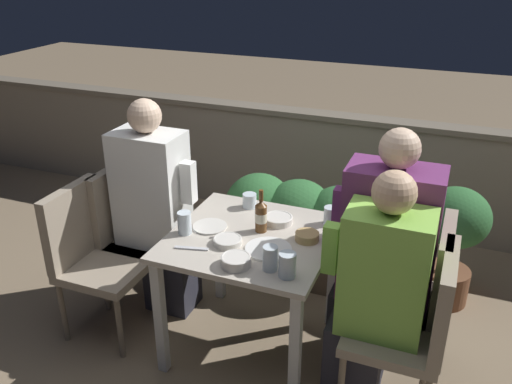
# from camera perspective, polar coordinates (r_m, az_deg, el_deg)

# --- Properties ---
(ground_plane) EXTENTS (16.00, 16.00, 0.00)m
(ground_plane) POSITION_cam_1_polar(r_m,az_deg,el_deg) (3.19, -0.42, -15.66)
(ground_plane) COLOR #847056
(parapet_wall) EXTENTS (9.00, 0.18, 0.89)m
(parapet_wall) POSITION_cam_1_polar(r_m,az_deg,el_deg) (4.36, 7.91, 2.61)
(parapet_wall) COLOR gray
(parapet_wall) RESTS_ON ground_plane
(dining_table) EXTENTS (0.82, 0.81, 0.70)m
(dining_table) POSITION_cam_1_polar(r_m,az_deg,el_deg) (2.84, -0.45, -6.42)
(dining_table) COLOR #BCB2A3
(dining_table) RESTS_ON ground_plane
(planter_hedge) EXTENTS (1.01, 0.47, 0.69)m
(planter_hedge) POSITION_cam_1_polar(r_m,az_deg,el_deg) (3.58, 4.45, -3.44)
(planter_hedge) COLOR brown
(planter_hedge) RESTS_ON ground_plane
(chair_left_near) EXTENTS (0.44, 0.44, 0.87)m
(chair_left_near) POSITION_cam_1_polar(r_m,az_deg,el_deg) (3.18, -17.07, -5.68)
(chair_left_near) COLOR gray
(chair_left_near) RESTS_ON ground_plane
(chair_left_far) EXTENTS (0.44, 0.44, 0.87)m
(chair_left_far) POSITION_cam_1_polar(r_m,az_deg,el_deg) (3.38, -13.07, -3.25)
(chair_left_far) COLOR gray
(chair_left_far) RESTS_ON ground_plane
(person_white_polo) EXTENTS (0.48, 0.26, 1.31)m
(person_white_polo) POSITION_cam_1_polar(r_m,az_deg,el_deg) (3.22, -10.39, -1.71)
(person_white_polo) COLOR #282833
(person_white_polo) RESTS_ON ground_plane
(chair_right_near) EXTENTS (0.44, 0.44, 0.87)m
(chair_right_near) POSITION_cam_1_polar(r_m,az_deg,el_deg) (2.61, 16.65, -12.89)
(chair_right_near) COLOR gray
(chair_right_near) RESTS_ON ground_plane
(person_green_blouse) EXTENTS (0.47, 0.26, 1.23)m
(person_green_blouse) POSITION_cam_1_polar(r_m,az_deg,el_deg) (2.57, 12.44, -10.40)
(person_green_blouse) COLOR #282833
(person_green_blouse) RESTS_ON ground_plane
(chair_right_far) EXTENTS (0.44, 0.44, 0.87)m
(chair_right_far) POSITION_cam_1_polar(r_m,az_deg,el_deg) (2.83, 16.74, -9.65)
(chair_right_far) COLOR gray
(chair_right_far) RESTS_ON ground_plane
(person_purple_stripe) EXTENTS (0.51, 0.26, 1.32)m
(person_purple_stripe) POSITION_cam_1_polar(r_m,az_deg,el_deg) (2.77, 13.05, -6.55)
(person_purple_stripe) COLOR #282833
(person_purple_stripe) RESTS_ON ground_plane
(beer_bottle) EXTENTS (0.06, 0.06, 0.23)m
(beer_bottle) POSITION_cam_1_polar(r_m,az_deg,el_deg) (2.79, 0.53, -2.50)
(beer_bottle) COLOR brown
(beer_bottle) RESTS_ON dining_table
(plate_0) EXTENTS (0.23, 0.23, 0.01)m
(plate_0) POSITION_cam_1_polar(r_m,az_deg,el_deg) (2.66, 1.31, -6.01)
(plate_0) COLOR white
(plate_0) RESTS_ON dining_table
(plate_1) EXTENTS (0.18, 0.18, 0.01)m
(plate_1) POSITION_cam_1_polar(r_m,az_deg,el_deg) (2.88, -4.87, -3.63)
(plate_1) COLOR silver
(plate_1) RESTS_ON dining_table
(bowl_0) EXTENTS (0.12, 0.12, 0.04)m
(bowl_0) POSITION_cam_1_polar(r_m,az_deg,el_deg) (2.75, 5.40, -4.62)
(bowl_0) COLOR tan
(bowl_0) RESTS_ON dining_table
(bowl_1) EXTENTS (0.14, 0.14, 0.05)m
(bowl_1) POSITION_cam_1_polar(r_m,az_deg,el_deg) (2.53, -2.14, -7.21)
(bowl_1) COLOR silver
(bowl_1) RESTS_ON dining_table
(bowl_2) EXTENTS (0.14, 0.14, 0.03)m
(bowl_2) POSITION_cam_1_polar(r_m,az_deg,el_deg) (2.71, -3.01, -5.13)
(bowl_2) COLOR silver
(bowl_2) RESTS_ON dining_table
(bowl_3) EXTENTS (0.15, 0.15, 0.04)m
(bowl_3) POSITION_cam_1_polar(r_m,az_deg,el_deg) (2.91, 2.36, -2.86)
(bowl_3) COLOR silver
(bowl_3) RESTS_ON dining_table
(glass_cup_0) EXTENTS (0.08, 0.08, 0.08)m
(glass_cup_0) POSITION_cam_1_polar(r_m,az_deg,el_deg) (3.07, -0.69, -0.91)
(glass_cup_0) COLOR silver
(glass_cup_0) RESTS_ON dining_table
(glass_cup_1) EXTENTS (0.07, 0.07, 0.12)m
(glass_cup_1) POSITION_cam_1_polar(r_m,az_deg,el_deg) (2.81, -7.54, -3.24)
(glass_cup_1) COLOR silver
(glass_cup_1) RESTS_ON dining_table
(glass_cup_2) EXTENTS (0.07, 0.07, 0.12)m
(glass_cup_2) POSITION_cam_1_polar(r_m,az_deg,el_deg) (2.49, 1.50, -6.98)
(glass_cup_2) COLOR silver
(glass_cup_2) RESTS_ON dining_table
(glass_cup_3) EXTENTS (0.08, 0.08, 0.12)m
(glass_cup_3) POSITION_cam_1_polar(r_m,az_deg,el_deg) (2.44, 3.32, -7.68)
(glass_cup_3) COLOR silver
(glass_cup_3) RESTS_ON dining_table
(glass_cup_4) EXTENTS (0.07, 0.07, 0.10)m
(glass_cup_4) POSITION_cam_1_polar(r_m,az_deg,el_deg) (2.91, 7.84, -2.47)
(glass_cup_4) COLOR silver
(glass_cup_4) RESTS_ON dining_table
(fork_0) EXTENTS (0.17, 0.06, 0.01)m
(fork_0) POSITION_cam_1_polar(r_m,az_deg,el_deg) (2.69, -6.81, -5.91)
(fork_0) COLOR silver
(fork_0) RESTS_ON dining_table
(potted_plant) EXTENTS (0.40, 0.40, 0.77)m
(potted_plant) POSITION_cam_1_polar(r_m,az_deg,el_deg) (3.48, 20.05, -4.20)
(potted_plant) COLOR brown
(potted_plant) RESTS_ON ground_plane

